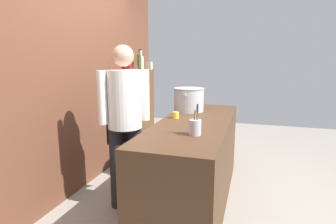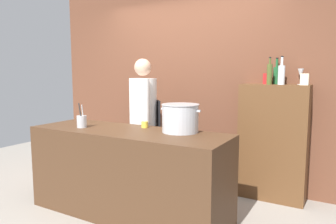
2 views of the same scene
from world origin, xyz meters
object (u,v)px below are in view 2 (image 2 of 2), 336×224
object	(u,v)px
butter_jar	(145,124)
wine_bottle_green	(276,75)
spice_tin_red	(268,79)
utensil_crock	(82,121)
wine_bottle_olive	(270,74)
chef	(144,115)
wine_glass_tall	(301,74)
wine_bottle_clear	(281,74)
spice_tin_cream	(305,79)
stockpot_large	(180,118)

from	to	relation	value
butter_jar	wine_bottle_green	xyz separation A→B (m)	(1.15, 1.06, 0.53)
spice_tin_red	utensil_crock	bearing A→B (deg)	-140.23
wine_bottle_olive	spice_tin_red	xyz separation A→B (m)	(-0.05, 0.16, -0.06)
chef	wine_glass_tall	distance (m)	1.90
wine_bottle_green	chef	bearing A→B (deg)	-157.42
utensil_crock	wine_bottle_olive	bearing A→B (deg)	35.45
utensil_crock	wine_bottle_olive	world-z (taller)	wine_bottle_olive
wine_bottle_clear	wine_bottle_green	bearing A→B (deg)	117.94
wine_glass_tall	spice_tin_cream	distance (m)	0.20
chef	wine_bottle_green	world-z (taller)	wine_bottle_green
chef	stockpot_large	xyz separation A→B (m)	(0.77, -0.48, 0.08)
wine_glass_tall	spice_tin_cream	world-z (taller)	wine_glass_tall
butter_jar	wine_bottle_olive	distance (m)	1.51
wine_bottle_olive	spice_tin_red	bearing A→B (deg)	108.55
wine_bottle_green	spice_tin_red	bearing A→B (deg)	-168.75
chef	wine_glass_tall	size ratio (longest dim) A/B	9.25
wine_bottle_olive	wine_bottle_green	size ratio (longest dim) A/B	1.00
utensil_crock	wine_bottle_olive	xyz separation A→B (m)	(1.70, 1.21, 0.51)
utensil_crock	spice_tin_red	world-z (taller)	spice_tin_red
stockpot_large	wine_glass_tall	size ratio (longest dim) A/B	2.41
wine_bottle_clear	spice_tin_red	bearing A→B (deg)	142.47
butter_jar	spice_tin_red	world-z (taller)	spice_tin_red
stockpot_large	wine_bottle_olive	world-z (taller)	wine_bottle_olive
wine_bottle_olive	wine_glass_tall	bearing A→B (deg)	28.66
wine_bottle_olive	spice_tin_cream	xyz separation A→B (m)	(0.37, -0.02, -0.06)
butter_jar	wine_bottle_clear	size ratio (longest dim) A/B	0.23
wine_bottle_green	spice_tin_red	xyz separation A→B (m)	(-0.10, -0.02, -0.05)
utensil_crock	wine_glass_tall	xyz separation A→B (m)	(2.00, 1.38, 0.51)
wine_bottle_green	spice_tin_cream	size ratio (longest dim) A/B	2.45
stockpot_large	wine_bottle_olive	bearing A→B (deg)	54.51
stockpot_large	wine_bottle_green	world-z (taller)	wine_bottle_green
utensil_crock	spice_tin_cream	world-z (taller)	spice_tin_cream
stockpot_large	wine_bottle_green	xyz separation A→B (m)	(0.69, 1.09, 0.42)
stockpot_large	spice_tin_red	world-z (taller)	spice_tin_red
wine_bottle_green	spice_tin_cream	bearing A→B (deg)	-30.67
chef	utensil_crock	distance (m)	0.83
wine_bottle_green	wine_bottle_olive	bearing A→B (deg)	-103.20
utensil_crock	butter_jar	world-z (taller)	utensil_crock
wine_bottle_olive	wine_glass_tall	distance (m)	0.35
wine_glass_tall	butter_jar	bearing A→B (deg)	-143.50
stockpot_large	wine_bottle_green	bearing A→B (deg)	57.58
wine_bottle_clear	spice_tin_cream	world-z (taller)	wine_bottle_clear
utensil_crock	stockpot_large	bearing A→B (deg)	15.69
chef	wine_bottle_clear	distance (m)	1.69
spice_tin_cream	stockpot_large	bearing A→B (deg)	-138.68
stockpot_large	butter_jar	distance (m)	0.47
wine_bottle_clear	spice_tin_cream	bearing A→B (deg)	-9.03
chef	utensil_crock	xyz separation A→B (m)	(-0.28, -0.78, 0.01)
wine_bottle_green	spice_tin_cream	world-z (taller)	wine_bottle_green
wine_glass_tall	wine_bottle_green	bearing A→B (deg)	177.46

